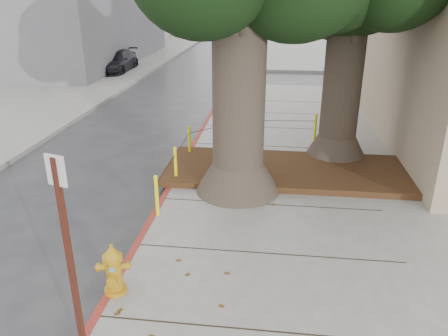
# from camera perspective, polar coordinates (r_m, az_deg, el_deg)

# --- Properties ---
(ground) EXTENTS (140.00, 140.00, 0.00)m
(ground) POSITION_cam_1_polar(r_m,az_deg,el_deg) (8.41, 2.09, -11.69)
(ground) COLOR #28282B
(ground) RESTS_ON ground
(sidewalk_far) EXTENTS (16.00, 20.00, 0.15)m
(sidewalk_far) POSITION_cam_1_polar(r_m,az_deg,el_deg) (37.63, 15.81, 14.50)
(sidewalk_far) COLOR slate
(sidewalk_far) RESTS_ON ground
(curb_red) EXTENTS (0.14, 26.00, 0.16)m
(curb_red) POSITION_cam_1_polar(r_m,az_deg,el_deg) (10.83, -7.33, -3.16)
(curb_red) COLOR maroon
(curb_red) RESTS_ON ground
(planter_bed) EXTENTS (6.40, 2.60, 0.16)m
(planter_bed) POSITION_cam_1_polar(r_m,az_deg,el_deg) (11.74, 8.18, -0.29)
(planter_bed) COLOR black
(planter_bed) RESTS_ON sidewalk_main
(bollard_ring) EXTENTS (3.79, 5.39, 0.95)m
(bollard_ring) POSITION_cam_1_polar(r_m,az_deg,el_deg) (12.11, -0.12, 2.86)
(bollard_ring) COLOR #FFF50E
(bollard_ring) RESTS_ON sidewalk_main
(fire_hydrant) EXTENTS (0.47, 0.45, 0.88)m
(fire_hydrant) POSITION_cam_1_polar(r_m,az_deg,el_deg) (7.33, -14.23, -12.72)
(fire_hydrant) COLOR #C78C14
(fire_hydrant) RESTS_ON sidewalk_main
(signpost) EXTENTS (0.27, 0.10, 2.80)m
(signpost) POSITION_cam_1_polar(r_m,az_deg,el_deg) (5.86, -19.72, -9.59)
(signpost) COLOR #471911
(signpost) RESTS_ON sidewalk_main
(car_silver) EXTENTS (3.27, 1.60, 1.07)m
(car_silver) POSITION_cam_1_polar(r_m,az_deg,el_deg) (26.23, 17.78, 12.19)
(car_silver) COLOR #A4A3A8
(car_silver) RESTS_ON ground
(car_red) EXTENTS (3.83, 1.42, 1.25)m
(car_red) POSITION_cam_1_polar(r_m,az_deg,el_deg) (27.88, 21.54, 12.45)
(car_red) COLOR maroon
(car_red) RESTS_ON ground
(car_dark) EXTENTS (1.90, 4.52, 1.30)m
(car_dark) POSITION_cam_1_polar(r_m,az_deg,el_deg) (27.72, -13.97, 13.32)
(car_dark) COLOR black
(car_dark) RESTS_ON ground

